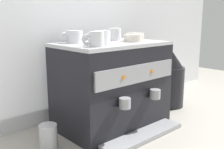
# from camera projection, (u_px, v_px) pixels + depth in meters

# --- Properties ---
(ground_plane) EXTENTS (4.00, 4.00, 0.00)m
(ground_plane) POSITION_uv_depth(u_px,v_px,m) (112.00, 124.00, 1.52)
(ground_plane) COLOR #9E998E
(tiled_backsplash_wall) EXTENTS (2.80, 0.03, 1.04)m
(tiled_backsplash_wall) POSITION_uv_depth(u_px,v_px,m) (81.00, 31.00, 1.62)
(tiled_backsplash_wall) COLOR silver
(tiled_backsplash_wall) RESTS_ON ground_plane
(espresso_machine) EXTENTS (0.60, 0.48, 0.47)m
(espresso_machine) POSITION_uv_depth(u_px,v_px,m) (113.00, 85.00, 1.47)
(espresso_machine) COLOR black
(espresso_machine) RESTS_ON ground_plane
(ceramic_cup_0) EXTENTS (0.11, 0.10, 0.07)m
(ceramic_cup_0) POSITION_uv_depth(u_px,v_px,m) (113.00, 34.00, 1.55)
(ceramic_cup_0) COLOR white
(ceramic_cup_0) RESTS_ON espresso_machine
(ceramic_cup_1) EXTENTS (0.09, 0.11, 0.07)m
(ceramic_cup_1) POSITION_uv_depth(u_px,v_px,m) (101.00, 38.00, 1.29)
(ceramic_cup_1) COLOR white
(ceramic_cup_1) RESTS_ON espresso_machine
(ceramic_cup_2) EXTENTS (0.11, 0.08, 0.06)m
(ceramic_cup_2) POSITION_uv_depth(u_px,v_px,m) (74.00, 37.00, 1.38)
(ceramic_cup_2) COLOR white
(ceramic_cup_2) RESTS_ON espresso_machine
(ceramic_cup_3) EXTENTS (0.10, 0.07, 0.07)m
(ceramic_cup_3) POSITION_uv_depth(u_px,v_px,m) (96.00, 39.00, 1.21)
(ceramic_cup_3) COLOR white
(ceramic_cup_3) RESTS_ON espresso_machine
(ceramic_bowl_0) EXTENTS (0.10, 0.10, 0.04)m
(ceramic_bowl_0) POSITION_uv_depth(u_px,v_px,m) (133.00, 38.00, 1.47)
(ceramic_bowl_0) COLOR beige
(ceramic_bowl_0) RESTS_ON espresso_machine
(ceramic_bowl_1) EXTENTS (0.11, 0.11, 0.04)m
(ceramic_bowl_1) POSITION_uv_depth(u_px,v_px,m) (135.00, 37.00, 1.58)
(ceramic_bowl_1) COLOR beige
(ceramic_bowl_1) RESTS_ON espresso_machine
(coffee_grinder) EXTENTS (0.18, 0.18, 0.38)m
(coffee_grinder) POSITION_uv_depth(u_px,v_px,m) (170.00, 80.00, 1.81)
(coffee_grinder) COLOR black
(coffee_grinder) RESTS_ON ground_plane
(milk_pitcher) EXTENTS (0.08, 0.08, 0.12)m
(milk_pitcher) POSITION_uv_depth(u_px,v_px,m) (48.00, 137.00, 1.23)
(milk_pitcher) COLOR #B7B7BC
(milk_pitcher) RESTS_ON ground_plane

